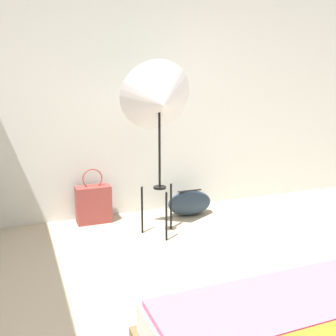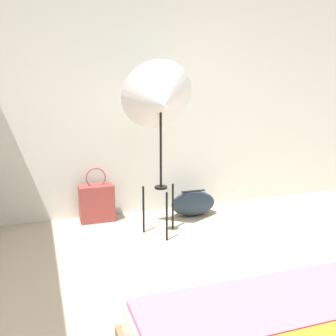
{
  "view_description": "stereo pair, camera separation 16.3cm",
  "coord_description": "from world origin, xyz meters",
  "views": [
    {
      "loc": [
        -1.16,
        -1.54,
        1.43
      ],
      "look_at": [
        0.06,
        1.54,
        0.7
      ],
      "focal_mm": 42.0,
      "sensor_mm": 36.0,
      "label": 1
    },
    {
      "loc": [
        -1.01,
        -1.6,
        1.43
      ],
      "look_at": [
        0.06,
        1.54,
        0.7
      ],
      "focal_mm": 42.0,
      "sensor_mm": 36.0,
      "label": 2
    }
  ],
  "objects": [
    {
      "name": "photo_umbrella",
      "position": [
        0.07,
        1.78,
        1.26
      ],
      "size": [
        0.67,
        0.45,
        1.62
      ],
      "color": "black",
      "rests_on": "ground_plane"
    },
    {
      "name": "duffel_bag",
      "position": [
        0.56,
        2.18,
        0.13
      ],
      "size": [
        0.49,
        0.27,
        0.28
      ],
      "color": "#2D3D4C",
      "rests_on": "ground_plane"
    },
    {
      "name": "wall_back",
      "position": [
        0.0,
        2.51,
        1.3
      ],
      "size": [
        8.0,
        0.05,
        2.6
      ],
      "color": "beige",
      "rests_on": "ground_plane"
    },
    {
      "name": "tote_bag",
      "position": [
        -0.45,
        2.33,
        0.2
      ],
      "size": [
        0.35,
        0.18,
        0.57
      ],
      "color": "brown",
      "rests_on": "ground_plane"
    }
  ]
}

